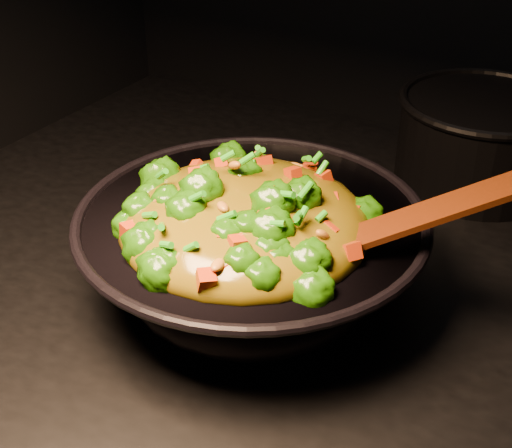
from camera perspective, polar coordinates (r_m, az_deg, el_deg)
The scene contains 4 objects.
wok at distance 0.83m, azimuth -0.36°, elevation -2.62°, with size 0.39×0.39×0.11m, color black, non-canonical shape.
stir_fry at distance 0.75m, azimuth -0.91°, elevation 2.71°, with size 0.27×0.27×0.09m, color #1F5706, non-canonical shape.
spatula at distance 0.73m, azimuth 13.07°, elevation 0.62°, with size 0.26×0.04×0.01m, color #3E1304.
back_pot at distance 1.11m, azimuth 17.49°, elevation 6.38°, with size 0.24×0.24×0.14m, color black.
Camera 1 is at (0.31, -0.67, 1.43)m, focal length 50.00 mm.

